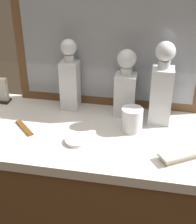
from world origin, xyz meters
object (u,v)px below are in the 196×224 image
crystal_tumbler_far_right (132,121)px  porcelain_dish (76,141)px  crystal_decanter_front (161,91)px  napkin_holder (3,92)px  tortoiseshell_comb (24,128)px  crystal_decanter_center (70,82)px  crystal_decanter_rear (125,89)px  silver_brush_left (182,155)px

crystal_tumbler_far_right → porcelain_dish: 0.22m
crystal_decanter_front → porcelain_dish: size_ratio=4.10×
porcelain_dish → napkin_holder: napkin_holder is taller
tortoiseshell_comb → napkin_holder: napkin_holder is taller
tortoiseshell_comb → crystal_decanter_front: bearing=17.1°
crystal_tumbler_far_right → napkin_holder: size_ratio=0.81×
crystal_decanter_center → porcelain_dish: (0.09, -0.25, -0.11)m
crystal_decanter_center → napkin_holder: 0.31m
crystal_decanter_front → crystal_tumbler_far_right: (-0.10, -0.09, -0.09)m
crystal_decanter_center → napkin_holder: crystal_decanter_center is taller
crystal_tumbler_far_right → napkin_holder: (-0.57, 0.13, 0.01)m
crystal_decanter_rear → napkin_holder: crystal_decanter_rear is taller
crystal_decanter_rear → crystal_tumbler_far_right: bearing=-71.9°
silver_brush_left → porcelain_dish: bearing=176.5°
crystal_decanter_center → porcelain_dish: bearing=-71.3°
crystal_decanter_front → tortoiseshell_comb: 0.53m
crystal_decanter_center → porcelain_dish: size_ratio=3.80×
crystal_decanter_rear → crystal_decanter_front: 0.14m
crystal_decanter_center → crystal_decanter_rear: crystal_decanter_center is taller
crystal_decanter_center → crystal_decanter_rear: (0.23, -0.01, -0.01)m
crystal_decanter_rear → silver_brush_left: bearing=-50.6°
silver_brush_left → crystal_decanter_rear: bearing=129.4°
crystal_decanter_rear → silver_brush_left: (0.22, -0.27, -0.10)m
porcelain_dish → tortoiseshell_comb: size_ratio=0.75×
silver_brush_left → crystal_decanter_center: bearing=148.5°
napkin_holder → tortoiseshell_comb: bearing=-48.1°
crystal_tumbler_far_right → tortoiseshell_comb: size_ratio=0.87×
crystal_decanter_rear → tortoiseshell_comb: crystal_decanter_rear is taller
porcelain_dish → crystal_decanter_rear: bearing=59.8°
crystal_tumbler_far_right → silver_brush_left: crystal_tumbler_far_right is taller
crystal_tumbler_far_right → silver_brush_left: (0.18, -0.14, -0.03)m
crystal_decanter_center → silver_brush_left: crystal_decanter_center is taller
crystal_tumbler_far_right → napkin_holder: 0.59m
porcelain_dish → silver_brush_left: bearing=-3.5°
crystal_decanter_front → napkin_holder: 0.68m
crystal_tumbler_far_right → crystal_decanter_center: bearing=153.8°
crystal_decanter_rear → crystal_tumbler_far_right: 0.15m
silver_brush_left → napkin_holder: bearing=160.1°
crystal_decanter_rear → crystal_decanter_front: size_ratio=0.85×
tortoiseshell_comb → crystal_decanter_center: bearing=57.1°
crystal_decanter_front → tortoiseshell_comb: (-0.49, -0.15, -0.13)m
crystal_decanter_rear → tortoiseshell_comb: 0.42m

